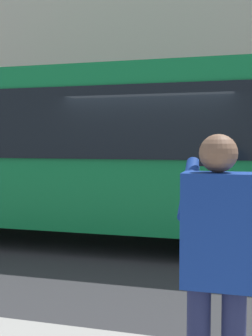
% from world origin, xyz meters
% --- Properties ---
extents(ground_plane, '(60.00, 60.00, 0.00)m').
position_xyz_m(ground_plane, '(0.00, 0.00, 0.00)').
color(ground_plane, '#2B2B2D').
extents(building_facade_far, '(28.00, 1.55, 12.00)m').
position_xyz_m(building_facade_far, '(-0.02, -6.80, 5.99)').
color(building_facade_far, beige).
rests_on(building_facade_far, ground_plane).
extents(red_bus, '(9.05, 2.54, 3.08)m').
position_xyz_m(red_bus, '(1.85, -0.33, 1.68)').
color(red_bus, '#0F7238').
rests_on(red_bus, ground_plane).
extents(pedestrian_photographer, '(0.53, 0.52, 1.70)m').
position_xyz_m(pedestrian_photographer, '(-1.23, 4.49, 1.14)').
color(pedestrian_photographer, '#1E2347').
rests_on(pedestrian_photographer, sidewalk_curb).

